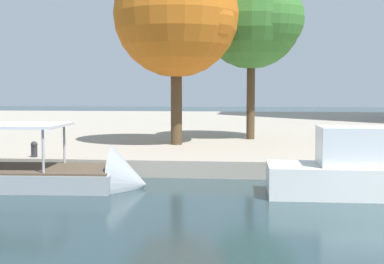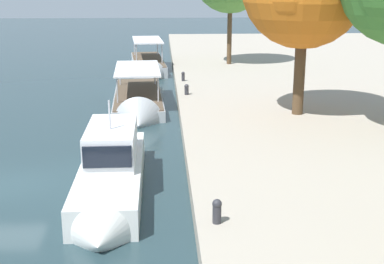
# 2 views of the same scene
# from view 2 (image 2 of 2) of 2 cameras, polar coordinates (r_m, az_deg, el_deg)

# --- Properties ---
(ground_plane) EXTENTS (220.00, 220.00, 0.00)m
(ground_plane) POSITION_cam_2_polar(r_m,az_deg,el_deg) (24.49, -19.02, -5.49)
(ground_plane) COLOR #23383D
(tour_boat_0) EXTENTS (12.52, 3.91, 4.10)m
(tour_boat_0) POSITION_cam_2_polar(r_m,az_deg,el_deg) (53.03, -4.72, 7.01)
(tour_boat_0) COLOR #9EA3A8
(tour_boat_0) RESTS_ON ground_plane
(tour_boat_1) EXTENTS (12.88, 3.90, 3.98)m
(tour_boat_1) POSITION_cam_2_polar(r_m,az_deg,el_deg) (37.51, -5.81, 3.09)
(tour_boat_1) COLOR #9EA3A8
(tour_boat_1) RESTS_ON ground_plane
(motor_yacht_2) EXTENTS (10.59, 2.64, 4.73)m
(motor_yacht_2) POSITION_cam_2_polar(r_m,az_deg,el_deg) (22.28, -8.76, -4.92)
(motor_yacht_2) COLOR silver
(motor_yacht_2) RESTS_ON ground_plane
(mooring_bollard_0) EXTENTS (0.33, 0.33, 0.85)m
(mooring_bollard_0) POSITION_cam_2_polar(r_m,az_deg,el_deg) (17.78, 2.70, -8.43)
(mooring_bollard_0) COLOR #2D2D33
(mooring_bollard_0) RESTS_ON dock_promenade
(mooring_bollard_1) EXTENTS (0.33, 0.33, 0.76)m
(mooring_bollard_1) POSITION_cam_2_polar(r_m,az_deg,el_deg) (37.71, -0.59, 4.65)
(mooring_bollard_1) COLOR #2D2D33
(mooring_bollard_1) RESTS_ON dock_promenade
(mooring_bollard_2) EXTENTS (0.28, 0.28, 0.76)m
(mooring_bollard_2) POSITION_cam_2_polar(r_m,az_deg,el_deg) (42.99, -0.96, 6.05)
(mooring_bollard_2) COLOR #2D2D33
(mooring_bollard_2) RESTS_ON dock_promenade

